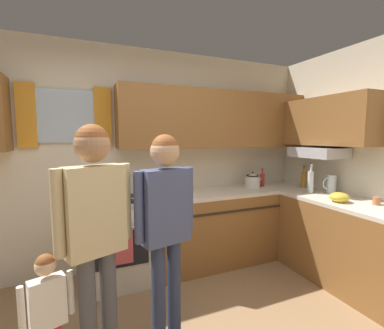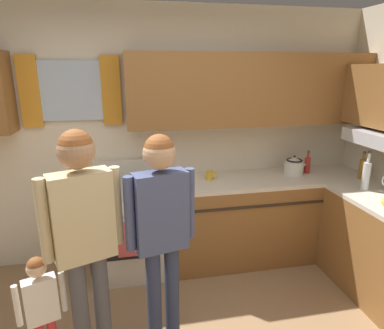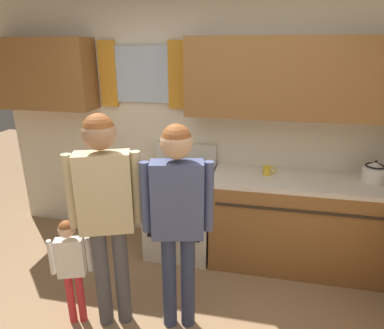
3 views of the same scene
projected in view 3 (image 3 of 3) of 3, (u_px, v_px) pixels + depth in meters
back_wall_unit at (217, 106)px, 3.33m from camera, size 4.60×0.42×2.60m
kitchen_counter_run at (381, 257)px, 2.71m from camera, size 2.20×2.20×0.90m
stove_oven at (181, 209)px, 3.48m from camera, size 0.64×0.67×1.10m
mug_mustard_yellow at (267, 170)px, 3.19m from camera, size 0.12×0.08×0.09m
stovetop_kettle at (374, 172)px, 2.99m from camera, size 0.27×0.20×0.21m
adult_holding_child at (105, 201)px, 2.33m from camera, size 0.49×0.28×1.65m
adult_in_plaid at (177, 208)px, 2.32m from camera, size 0.48×0.23×1.59m
small_child at (71, 261)px, 2.49m from camera, size 0.29×0.15×0.89m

